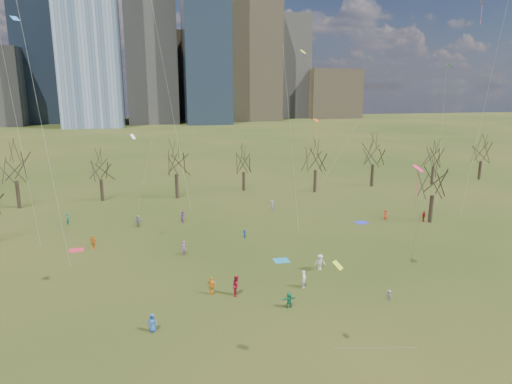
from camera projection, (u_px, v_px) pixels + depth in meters
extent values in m
plane|color=black|center=(287.00, 300.00, 39.89)|extent=(500.00, 500.00, 0.00)
cube|color=slate|center=(150.00, 25.00, 221.78)|extent=(24.00, 24.00, 95.00)
cube|color=#384C66|center=(205.00, 12.00, 216.94)|extent=(22.00, 22.00, 105.00)
cube|color=#726347|center=(251.00, 52.00, 245.64)|extent=(28.00, 28.00, 72.00)
cube|color=#384C66|center=(45.00, 57.00, 227.86)|extent=(25.00, 25.00, 65.00)
cube|color=slate|center=(287.00, 67.00, 267.00)|extent=(22.00, 22.00, 58.00)
cube|color=#726347|center=(175.00, 76.00, 263.18)|extent=(30.00, 30.00, 48.00)
cube|color=#726347|center=(330.00, 94.00, 271.21)|extent=(30.00, 28.00, 28.00)
cylinder|color=black|center=(18.00, 195.00, 69.51)|extent=(0.55, 0.55, 4.28)
cylinder|color=black|center=(102.00, 190.00, 74.15)|extent=(0.52, 0.52, 3.60)
cylinder|color=black|center=(177.00, 186.00, 75.82)|extent=(0.54, 0.54, 4.05)
cylinder|color=black|center=(244.00, 181.00, 81.40)|extent=(0.51, 0.51, 3.38)
cylinder|color=black|center=(315.00, 181.00, 80.21)|extent=(0.54, 0.54, 3.96)
cylinder|color=black|center=(372.00, 175.00, 84.75)|extent=(0.54, 0.54, 4.14)
cylinder|color=black|center=(432.00, 175.00, 86.54)|extent=(0.52, 0.52, 3.51)
cylinder|color=black|center=(480.00, 170.00, 91.07)|extent=(0.53, 0.53, 3.74)
cylinder|color=black|center=(431.00, 209.00, 62.30)|extent=(0.53, 0.53, 3.83)
cube|color=#186F92|center=(281.00, 261.00, 48.88)|extent=(1.60, 1.50, 0.03)
cube|color=#242AAC|center=(362.00, 222.00, 62.53)|extent=(1.60, 1.50, 0.03)
cube|color=#B62432|center=(76.00, 250.00, 51.97)|extent=(1.60, 1.50, 0.03)
imported|color=#2653A4|center=(152.00, 323.00, 34.60)|extent=(0.79, 0.59, 1.46)
imported|color=white|center=(304.00, 279.00, 42.18)|extent=(0.66, 0.73, 1.66)
imported|color=#AE182F|center=(237.00, 285.00, 40.61)|extent=(0.92, 1.07, 1.88)
imported|color=slate|center=(389.00, 295.00, 39.56)|extent=(0.72, 0.79, 1.07)
imported|color=orange|center=(212.00, 286.00, 40.77)|extent=(1.05, 0.88, 1.68)
imported|color=#1B7951|center=(289.00, 300.00, 38.37)|extent=(1.32, 0.48, 1.40)
imported|color=#8553A6|center=(184.00, 248.00, 50.37)|extent=(0.66, 0.71, 1.64)
imported|color=#2759AB|center=(244.00, 234.00, 55.85)|extent=(0.59, 0.66, 1.14)
imported|color=silver|center=(320.00, 262.00, 46.30)|extent=(1.16, 0.78, 1.65)
imported|color=red|center=(424.00, 216.00, 62.91)|extent=(0.93, 0.67, 1.46)
imported|color=slate|center=(138.00, 221.00, 60.36)|extent=(1.55, 1.15, 1.62)
imported|color=red|center=(385.00, 214.00, 64.01)|extent=(0.60, 0.76, 1.38)
imported|color=#17694B|center=(68.00, 219.00, 61.01)|extent=(0.52, 0.69, 1.71)
imported|color=#8C4C99|center=(183.00, 217.00, 62.60)|extent=(0.84, 0.93, 1.58)
imported|color=slate|center=(272.00, 206.00, 68.01)|extent=(1.21, 0.89, 1.68)
imported|color=orange|center=(93.00, 242.00, 52.23)|extent=(1.02, 0.85, 1.63)
plane|color=#E3FA27|center=(303.00, 52.00, 48.61)|extent=(0.92, 0.91, 0.43)
cylinder|color=silver|center=(292.00, 152.00, 46.72)|extent=(4.55, 7.81, 20.46)
plane|color=#F31B55|center=(418.00, 168.00, 40.52)|extent=(1.32, 1.29, 0.54)
cylinder|color=silver|center=(415.00, 237.00, 37.11)|extent=(4.95, 8.38, 9.75)
cylinder|color=#F31B55|center=(416.00, 189.00, 40.95)|extent=(0.04, 0.04, 3.15)
cylinder|color=silver|center=(44.00, 135.00, 38.44)|extent=(1.28, 4.76, 25.61)
cylinder|color=silver|center=(170.00, 101.00, 57.63)|extent=(4.61, 3.39, 30.11)
plane|color=green|center=(449.00, 65.00, 62.81)|extent=(1.01, 1.13, 0.58)
cylinder|color=silver|center=(441.00, 139.00, 61.66)|extent=(4.71, 6.05, 19.66)
plane|color=#2F75C9|center=(15.00, 18.00, 44.02)|extent=(1.23, 1.21, 0.48)
cylinder|color=silver|center=(20.00, 142.00, 43.57)|extent=(0.08, 6.54, 23.27)
plane|color=#FC4F15|center=(316.00, 120.00, 69.36)|extent=(1.09, 1.03, 0.38)
cylinder|color=silver|center=(335.00, 160.00, 69.02)|extent=(4.76, 4.66, 11.81)
cylinder|color=#FC4F15|center=(316.00, 132.00, 69.76)|extent=(0.04, 0.04, 3.00)
plane|color=#C4E424|center=(338.00, 265.00, 28.74)|extent=(0.90, 0.88, 0.45)
cylinder|color=silver|center=(367.00, 348.00, 24.88)|extent=(0.42, 9.44, 5.86)
plane|color=#EE5797|center=(483.00, 2.00, 54.95)|extent=(0.90, 0.93, 0.38)
cylinder|color=silver|center=(482.00, 116.00, 54.03)|extent=(2.83, 7.68, 26.76)
cylinder|color=#EE5797|center=(481.00, 14.00, 55.27)|extent=(0.04, 0.04, 2.40)
plane|color=white|center=(133.00, 137.00, 61.42)|extent=(0.94, 0.97, 0.66)
cylinder|color=silver|center=(144.00, 176.00, 60.72)|extent=(2.50, 4.52, 10.24)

